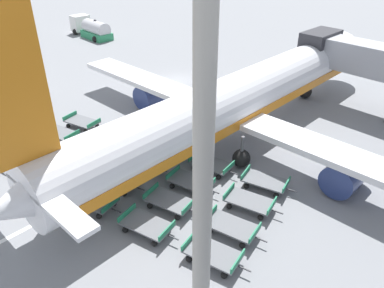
{
  "coord_description": "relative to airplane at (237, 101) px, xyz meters",
  "views": [
    {
      "loc": [
        28.87,
        -27.16,
        15.16
      ],
      "look_at": [
        12.63,
        -10.48,
        1.42
      ],
      "focal_mm": 35.0,
      "sensor_mm": 36.0,
      "label": 1
    }
  ],
  "objects": [
    {
      "name": "ground_plane",
      "position": [
        -12.74,
        5.61,
        -3.26
      ],
      "size": [
        500.0,
        500.0,
        0.0
      ],
      "primitive_type": "plane",
      "color": "gray"
    },
    {
      "name": "airplane",
      "position": [
        0.0,
        0.0,
        0.0
      ],
      "size": [
        35.39,
        39.26,
        13.08
      ],
      "color": "white",
      "rests_on": "ground_plane"
    },
    {
      "name": "fuel_tanker_secondary",
      "position": [
        -35.57,
        9.57,
        -2.03
      ],
      "size": [
        8.46,
        3.58,
        2.85
      ],
      "color": "white",
      "rests_on": "ground_plane"
    },
    {
      "name": "service_van",
      "position": [
        -22.16,
        -9.19,
        -2.13
      ],
      "size": [
        5.04,
        3.11,
        2.06
      ],
      "color": "white",
      "rests_on": "ground_plane"
    },
    {
      "name": "baggage_dolly_row_near_col_a",
      "position": [
        -9.04,
        -14.43,
        -2.78
      ],
      "size": [
        3.69,
        2.15,
        0.92
      ],
      "color": "slate",
      "rests_on": "ground_plane"
    },
    {
      "name": "baggage_dolly_row_near_col_b",
      "position": [
        -5.02,
        -13.73,
        -2.78
      ],
      "size": [
        3.69,
        2.27,
        0.92
      ],
      "color": "slate",
      "rests_on": "ground_plane"
    },
    {
      "name": "baggage_dolly_row_near_col_c",
      "position": [
        -0.8,
        -12.85,
        -2.78
      ],
      "size": [
        3.69,
        2.25,
        0.92
      ],
      "color": "slate",
      "rests_on": "ground_plane"
    },
    {
      "name": "baggage_dolly_row_near_col_d",
      "position": [
        3.24,
        -11.98,
        -2.78
      ],
      "size": [
        3.69,
        2.21,
        0.92
      ],
      "color": "slate",
      "rests_on": "ground_plane"
    },
    {
      "name": "baggage_dolly_row_near_col_e",
      "position": [
        7.33,
        -10.97,
        -2.78
      ],
      "size": [
        3.69,
        2.2,
        0.92
      ],
      "color": "slate",
      "rests_on": "ground_plane"
    },
    {
      "name": "baggage_dolly_row_mid_a_col_a",
      "position": [
        -9.53,
        -12.07,
        -2.78
      ],
      "size": [
        3.69,
        2.08,
        0.92
      ],
      "color": "slate",
      "rests_on": "ground_plane"
    },
    {
      "name": "baggage_dolly_row_mid_a_col_b",
      "position": [
        -5.4,
        -11.23,
        -2.78
      ],
      "size": [
        3.69,
        2.12,
        0.92
      ],
      "color": "slate",
      "rests_on": "ground_plane"
    },
    {
      "name": "baggage_dolly_row_mid_a_col_c",
      "position": [
        -1.47,
        -10.49,
        -2.78
      ],
      "size": [
        3.69,
        2.22,
        0.92
      ],
      "color": "slate",
      "rests_on": "ground_plane"
    },
    {
      "name": "baggage_dolly_row_mid_a_col_d",
      "position": [
        2.63,
        -9.65,
        -2.78
      ],
      "size": [
        3.69,
        2.21,
        0.92
      ],
      "color": "slate",
      "rests_on": "ground_plane"
    },
    {
      "name": "baggage_dolly_row_mid_a_col_e",
      "position": [
        6.76,
        -8.73,
        -2.78
      ],
      "size": [
        3.69,
        2.16,
        0.92
      ],
      "color": "slate",
      "rests_on": "ground_plane"
    },
    {
      "name": "baggage_dolly_row_mid_b_col_a",
      "position": [
        -10.05,
        -9.98,
        -2.78
      ],
      "size": [
        3.69,
        2.18,
        0.92
      ],
      "color": "slate",
      "rests_on": "ground_plane"
    },
    {
      "name": "baggage_dolly_row_mid_b_col_b",
      "position": [
        -6.12,
        -9.02,
        -2.78
      ],
      "size": [
        3.69,
        2.22,
        0.92
      ],
      "color": "slate",
      "rests_on": "ground_plane"
    },
    {
      "name": "baggage_dolly_row_mid_b_col_c",
      "position": [
        -1.99,
        -7.99,
        -2.78
      ],
      "size": [
        3.69,
        2.14,
        0.92
      ],
      "color": "slate",
      "rests_on": "ground_plane"
    },
    {
      "name": "baggage_dolly_row_mid_b_col_d",
      "position": [
        2.17,
        -7.33,
        -2.78
      ],
      "size": [
        3.69,
        2.16,
        0.92
      ],
      "color": "slate",
      "rests_on": "ground_plane"
    },
    {
      "name": "baggage_dolly_row_mid_b_col_e",
      "position": [
        6.16,
        -6.25,
        -2.78
      ],
      "size": [
        3.69,
        2.25,
        0.92
      ],
      "color": "slate",
      "rests_on": "ground_plane"
    },
    {
      "name": "baggage_dolly_row_far_col_a",
      "position": [
        -10.54,
        -7.66,
        -2.78
      ],
      "size": [
        3.69,
        2.23,
        0.92
      ],
      "color": "slate",
      "rests_on": "ground_plane"
    },
    {
      "name": "baggage_dolly_row_far_col_b",
      "position": [
        -6.35,
        -6.56,
        -2.78
      ],
      "size": [
        3.69,
        2.12,
        0.92
      ],
      "color": "slate",
      "rests_on": "ground_plane"
    },
    {
      "name": "baggage_dolly_row_far_col_c",
      "position": [
        -2.37,
        -5.71,
        -2.78
      ],
      "size": [
        3.69,
        2.25,
        0.92
      ],
      "color": "slate",
      "rests_on": "ground_plane"
    },
    {
      "name": "baggage_dolly_row_far_col_d",
      "position": [
        1.74,
        -4.8,
        -2.78
      ],
      "size": [
        3.69,
        2.07,
        0.92
      ],
      "color": "slate",
      "rests_on": "ground_plane"
    },
    {
      "name": "baggage_dolly_row_far_col_e",
      "position": [
        5.65,
        -3.86,
        -2.78
      ],
      "size": [
        3.69,
        2.28,
        0.92
      ],
      "color": "slate",
      "rests_on": "ground_plane"
    },
    {
      "name": "stand_guidance_stripe",
      "position": [
        -2.02,
        -8.17,
        -3.25
      ],
      "size": [
        0.57,
        31.4,
        0.01
      ],
      "color": "white",
      "rests_on": "ground_plane"
    }
  ]
}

